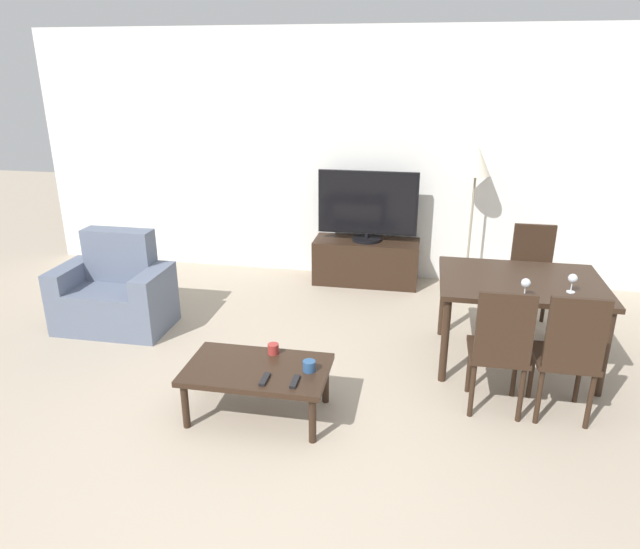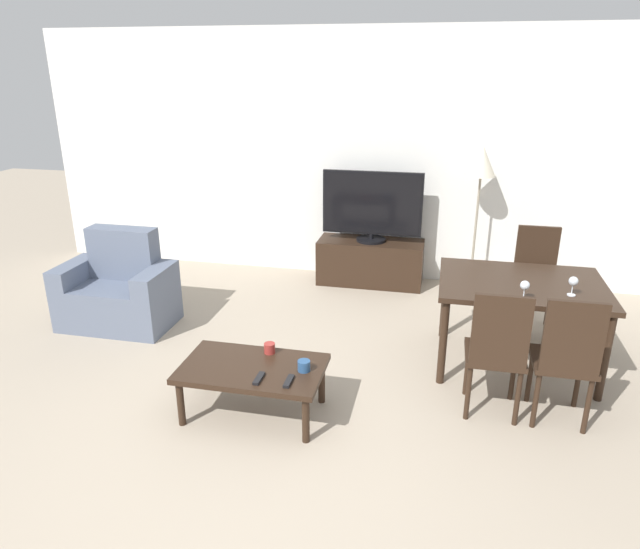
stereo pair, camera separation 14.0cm
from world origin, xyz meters
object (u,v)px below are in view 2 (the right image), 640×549
(armchair, at_px, (119,292))
(remote_primary, at_px, (259,378))
(dining_chair_near_right, at_px, (566,356))
(cup_colored_far, at_px, (270,348))
(remote_secondary, at_px, (289,381))
(dining_table, at_px, (521,292))
(tv_stand, at_px, (370,262))
(tv, at_px, (372,206))
(cup_white_near, at_px, (304,366))
(coffee_table, at_px, (253,372))
(dining_chair_near, at_px, (497,349))
(dining_chair_far, at_px, (535,275))
(wine_glass_left, at_px, (525,287))
(wine_glass_center, at_px, (573,282))
(floor_lamp, at_px, (481,170))

(armchair, relative_size, remote_primary, 6.73)
(dining_chair_near_right, height_order, remote_primary, dining_chair_near_right)
(armchair, distance_m, cup_colored_far, 2.00)
(remote_secondary, bearing_deg, dining_table, 39.46)
(tv_stand, xyz_separation_m, remote_primary, (-0.35, -2.87, 0.14))
(tv, relative_size, cup_white_near, 12.49)
(tv, bearing_deg, coffee_table, -99.44)
(dining_table, relative_size, dining_chair_near_right, 1.33)
(tv, height_order, coffee_table, tv)
(remote_primary, height_order, cup_colored_far, cup_colored_far)
(dining_chair_near, bearing_deg, cup_white_near, -166.06)
(armchair, xyz_separation_m, dining_chair_far, (3.77, 0.76, 0.20))
(wine_glass_left, bearing_deg, cup_white_near, -153.46)
(dining_chair_near_right, height_order, wine_glass_center, dining_chair_near_right)
(armchair, xyz_separation_m, cup_white_near, (2.07, -1.13, 0.09))
(floor_lamp, bearing_deg, tv_stand, 178.52)
(dining_chair_near_right, xyz_separation_m, wine_glass_left, (-0.25, 0.41, 0.31))
(coffee_table, relative_size, wine_glass_center, 6.72)
(coffee_table, height_order, remote_primary, remote_primary)
(floor_lamp, height_order, wine_glass_center, floor_lamp)
(dining_chair_far, height_order, wine_glass_left, dining_chair_far)
(coffee_table, height_order, wine_glass_left, wine_glass_left)
(tv_stand, height_order, cup_colored_far, tv_stand)
(dining_chair_near, height_order, wine_glass_center, dining_chair_near)
(tv, height_order, dining_table, tv)
(coffee_table, distance_m, wine_glass_center, 2.40)
(dining_table, xyz_separation_m, wine_glass_center, (0.32, -0.21, 0.18))
(wine_glass_center, bearing_deg, remote_primary, -152.70)
(tv_stand, height_order, remote_primary, tv_stand)
(tv_stand, bearing_deg, dining_table, -48.85)
(armchair, height_order, tv, tv)
(dining_table, xyz_separation_m, dining_chair_near, (-0.22, -0.78, -0.12))
(cup_white_near, bearing_deg, armchair, 151.41)
(wine_glass_center, bearing_deg, dining_chair_far, 95.71)
(remote_secondary, height_order, wine_glass_left, wine_glass_left)
(tv, bearing_deg, tv_stand, 90.00)
(dining_chair_near, relative_size, floor_lamp, 0.61)
(floor_lamp, height_order, wine_glass_left, floor_lamp)
(coffee_table, bearing_deg, remote_secondary, -26.85)
(dining_chair_near, distance_m, floor_lamp, 2.48)
(cup_white_near, bearing_deg, tv, 88.13)
(floor_lamp, xyz_separation_m, cup_white_near, (-1.18, -2.66, -0.90))
(dining_chair_near_right, bearing_deg, armchair, 167.82)
(remote_primary, xyz_separation_m, cup_white_near, (0.26, 0.18, 0.03))
(coffee_table, distance_m, floor_lamp, 3.25)
(floor_lamp, xyz_separation_m, remote_primary, (-1.44, -2.84, -0.93))
(tv_stand, distance_m, dining_chair_near_right, 2.89)
(dining_chair_near_right, relative_size, wine_glass_left, 6.49)
(armchair, distance_m, dining_chair_far, 3.85)
(wine_glass_left, bearing_deg, dining_chair_far, 77.67)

